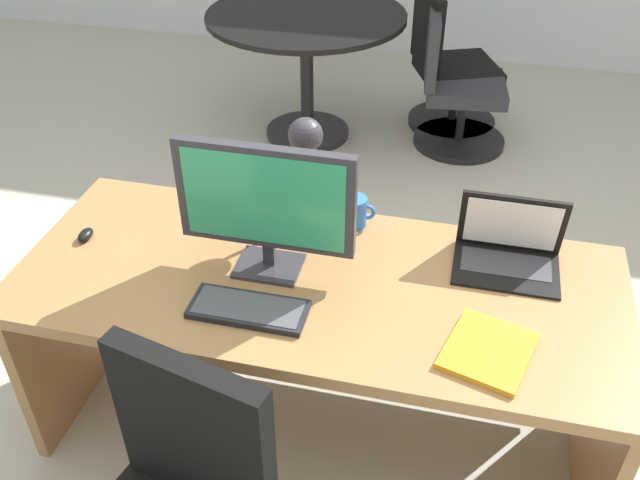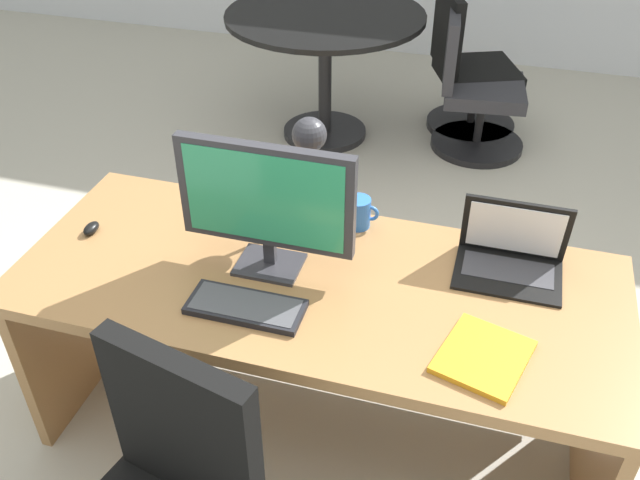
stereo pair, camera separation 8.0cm
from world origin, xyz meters
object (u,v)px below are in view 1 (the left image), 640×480
(monitor, at_px, (265,202))
(coffee_mug, at_px, (355,212))
(keyboard, at_px, (249,309))
(laptop, at_px, (509,243))
(mouse, at_px, (85,235))
(meeting_chair_far, at_px, (447,75))
(desk_lamp, at_px, (306,149))
(meeting_table, at_px, (307,45))
(meeting_chair_near, at_px, (455,95))
(desk, at_px, (321,314))
(book, at_px, (488,351))

(monitor, height_order, coffee_mug, monitor)
(keyboard, bearing_deg, laptop, 30.45)
(mouse, bearing_deg, laptop, 8.71)
(monitor, bearing_deg, meeting_chair_far, 81.63)
(desk_lamp, xyz_separation_m, meeting_table, (-0.50, 1.96, -0.43))
(laptop, distance_m, coffee_mug, 0.51)
(laptop, relative_size, meeting_chair_far, 0.37)
(meeting_chair_near, bearing_deg, desk_lamp, -100.58)
(meeting_chair_far, bearing_deg, monitor, -98.37)
(keyboard, relative_size, meeting_chair_near, 0.42)
(desk, xyz_separation_m, desk_lamp, (-0.10, 0.23, 0.48))
(book, bearing_deg, desk, 155.03)
(laptop, distance_m, book, 0.43)
(meeting_table, height_order, meeting_chair_far, meeting_chair_far)
(mouse, bearing_deg, meeting_chair_near, 65.02)
(desk, height_order, meeting_chair_far, meeting_chair_far)
(laptop, relative_size, meeting_chair_near, 0.40)
(laptop, bearing_deg, coffee_mug, 171.08)
(laptop, distance_m, meeting_table, 2.32)
(monitor, relative_size, mouse, 7.43)
(laptop, bearing_deg, meeting_chair_far, 98.36)
(meeting_chair_near, bearing_deg, meeting_chair_far, 105.75)
(desk_lamp, bearing_deg, book, -36.97)
(laptop, relative_size, coffee_mug, 2.85)
(desk, relative_size, book, 6.30)
(monitor, relative_size, keyboard, 1.58)
(meeting_chair_far, bearing_deg, desk, -94.91)
(laptop, relative_size, meeting_table, 0.28)
(meeting_chair_far, bearing_deg, meeting_table, -157.46)
(meeting_chair_near, bearing_deg, laptop, -82.50)
(mouse, distance_m, meeting_chair_far, 2.76)
(book, relative_size, meeting_table, 0.26)
(mouse, xyz_separation_m, meeting_chair_near, (1.07, 2.31, -0.41))
(desk_lamp, xyz_separation_m, coffee_mug, (0.16, 0.04, -0.24))
(coffee_mug, bearing_deg, keyboard, -113.06)
(desk_lamp, bearing_deg, monitor, -102.84)
(keyboard, xyz_separation_m, meeting_chair_near, (0.44, 2.52, -0.41))
(desk_lamp, bearing_deg, laptop, -3.57)
(coffee_mug, bearing_deg, mouse, -161.33)
(monitor, bearing_deg, desk_lamp, 77.16)
(mouse, distance_m, meeting_table, 2.22)
(mouse, distance_m, book, 1.33)
(coffee_mug, distance_m, meeting_chair_far, 2.30)
(desk, height_order, meeting_table, meeting_table)
(laptop, xyz_separation_m, mouse, (-1.35, -0.21, -0.05))
(laptop, relative_size, book, 1.09)
(desk, bearing_deg, book, -24.97)
(desk, bearing_deg, laptop, 18.20)
(desk, bearing_deg, mouse, -178.35)
(desk_lamp, relative_size, meeting_chair_near, 0.49)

